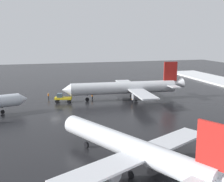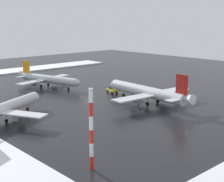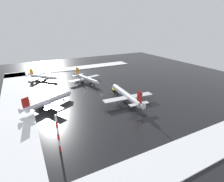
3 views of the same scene
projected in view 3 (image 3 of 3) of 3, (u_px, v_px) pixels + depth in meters
The scene contains 13 objects.
ground_plane at pixel (102, 91), 113.87m from camera, with size 240.00×240.00×0.00m, color black.
snow_bank_far at pixel (16, 107), 92.21m from camera, with size 152.00×16.00×0.52m, color white.
snow_bank_left at pixel (73, 69), 169.06m from camera, with size 14.00×116.00×0.52m, color white.
snow_bank_right at pixel (184, 155), 58.48m from camera, with size 14.00×116.00×0.52m, color white.
airplane_far_rear at pixel (127, 95), 98.28m from camera, with size 35.63×29.56×10.58m.
airplane_parked_starboard at pixel (86, 78), 129.54m from camera, with size 30.65×25.74×9.23m.
airplane_parked_portside at pixel (48, 101), 91.69m from camera, with size 24.95×29.30×9.37m.
airplane_distant_tail at pixel (42, 77), 135.00m from camera, with size 21.39×20.85×8.01m.
pushback_tug at pixel (114, 89), 114.68m from camera, with size 5.02×3.35×2.50m.
ground_crew_beside_wing at pixel (120, 101), 97.19m from camera, with size 0.36×0.36×1.71m.
ground_crew_by_nose_gear at pixel (122, 93), 108.27m from camera, with size 0.36×0.36×1.71m.
ground_crew_mid_apron at pixel (119, 86), 120.02m from camera, with size 0.36×0.36×1.71m.
antenna_mast at pixel (58, 134), 58.00m from camera, with size 0.70×0.70×14.39m.
Camera 3 is at (97.04, -43.12, 41.65)m, focal length 28.00 mm.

